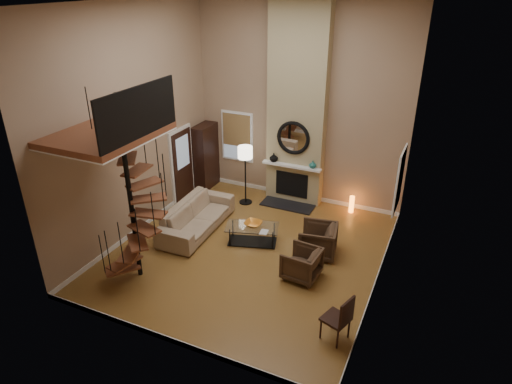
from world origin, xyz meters
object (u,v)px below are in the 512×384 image
at_px(accent_lamp, 352,204).
at_px(side_chair, 340,317).
at_px(hutch, 206,157).
at_px(armchair_near, 321,241).
at_px(armchair_far, 304,264).
at_px(sofa, 197,216).
at_px(coffee_table, 252,232).
at_px(floor_lamp, 245,157).

relative_size(accent_lamp, side_chair, 0.50).
relative_size(hutch, accent_lamp, 4.25).
bearing_deg(armchair_near, armchair_far, -12.31).
xyz_separation_m(sofa, coffee_table, (1.56, 0.02, -0.11)).
bearing_deg(armchair_far, armchair_near, -177.88).
distance_m(armchair_near, floor_lamp, 3.38).
height_order(sofa, floor_lamp, floor_lamp).
bearing_deg(side_chair, hutch, 139.04).
xyz_separation_m(floor_lamp, accent_lamp, (2.91, 0.68, -1.16)).
relative_size(sofa, coffee_table, 1.78).
height_order(accent_lamp, side_chair, side_chair).
height_order(armchair_near, coffee_table, armchair_near).
distance_m(sofa, side_chair, 4.94).
bearing_deg(coffee_table, floor_lamp, 119.98).
bearing_deg(coffee_table, accent_lamp, 54.21).
bearing_deg(accent_lamp, sofa, -142.97).
height_order(sofa, accent_lamp, sofa).
bearing_deg(accent_lamp, armchair_far, -93.54).
xyz_separation_m(coffee_table, accent_lamp, (1.84, 2.55, -0.03)).
bearing_deg(accent_lamp, floor_lamp, -166.85).
height_order(sofa, coffee_table, sofa).
relative_size(armchair_far, coffee_table, 0.54).
relative_size(armchair_far, accent_lamp, 1.58).
bearing_deg(side_chair, sofa, 151.96).
bearing_deg(accent_lamp, armchair_near, -93.99).
xyz_separation_m(armchair_near, floor_lamp, (-2.75, 1.65, 1.06)).
relative_size(floor_lamp, accent_lamp, 3.59).
bearing_deg(accent_lamp, hutch, -178.17).
bearing_deg(coffee_table, armchair_near, 7.33).
height_order(hutch, armchair_near, hutch).
bearing_deg(armchair_near, hutch, -126.49).
bearing_deg(hutch, coffee_table, -42.00).
bearing_deg(side_chair, accent_lamp, 101.07).
distance_m(accent_lamp, side_chair, 4.98).
bearing_deg(armchair_far, floor_lamp, -130.38).
bearing_deg(sofa, side_chair, -120.18).
distance_m(hutch, coffee_table, 3.65).
bearing_deg(coffee_table, sofa, -179.39).
relative_size(armchair_near, coffee_table, 0.61).
bearing_deg(hutch, armchair_far, -37.08).
bearing_deg(floor_lamp, armchair_near, -30.98).
height_order(hutch, armchair_far, hutch).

